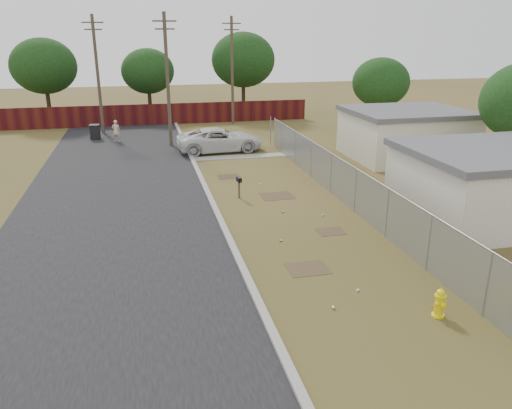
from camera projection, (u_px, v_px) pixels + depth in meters
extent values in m
plane|color=brown|center=(289.00, 217.00, 21.90)|extent=(120.00, 120.00, 0.00)
cube|color=black|center=(118.00, 179.00, 27.66)|extent=(9.00, 60.00, 0.02)
cube|color=#9F9B94|center=(199.00, 173.00, 28.60)|extent=(0.25, 60.00, 0.12)
cube|color=#9F9B94|center=(238.00, 157.00, 32.48)|extent=(6.20, 1.00, 0.03)
cylinder|color=gray|center=(488.00, 285.00, 13.95)|extent=(0.06, 0.06, 2.00)
cylinder|color=gray|center=(429.00, 243.00, 16.71)|extent=(0.06, 0.06, 2.00)
cylinder|color=gray|center=(387.00, 213.00, 19.47)|extent=(0.06, 0.06, 2.00)
cylinder|color=gray|center=(356.00, 191.00, 22.24)|extent=(0.06, 0.06, 2.00)
cylinder|color=gray|center=(331.00, 173.00, 25.00)|extent=(0.06, 0.06, 2.00)
cylinder|color=gray|center=(311.00, 159.00, 27.76)|extent=(0.06, 0.06, 2.00)
cylinder|color=gray|center=(295.00, 148.00, 30.52)|extent=(0.06, 0.06, 2.00)
cylinder|color=gray|center=(282.00, 138.00, 33.28)|extent=(0.06, 0.06, 2.00)
cylinder|color=gray|center=(271.00, 130.00, 36.04)|extent=(0.06, 0.06, 2.00)
cylinder|color=gray|center=(348.00, 164.00, 22.83)|extent=(0.04, 26.00, 0.04)
cube|color=#8E949A|center=(347.00, 184.00, 23.16)|extent=(0.01, 26.00, 2.00)
cube|color=black|center=(347.00, 199.00, 23.40)|extent=(0.03, 26.00, 0.60)
cube|color=#4C1610|center=(140.00, 115.00, 43.34)|extent=(30.00, 0.12, 1.80)
cylinder|color=brown|center=(168.00, 81.00, 34.30)|extent=(0.24, 0.24, 9.00)
cube|color=brown|center=(164.00, 21.00, 33.03)|extent=(1.60, 0.10, 0.10)
cube|color=brown|center=(165.00, 29.00, 33.19)|extent=(1.30, 0.10, 0.10)
cylinder|color=brown|center=(98.00, 76.00, 38.76)|extent=(0.24, 0.24, 9.00)
cube|color=brown|center=(92.00, 22.00, 37.48)|extent=(1.60, 0.10, 0.10)
cube|color=brown|center=(93.00, 29.00, 37.64)|extent=(1.30, 0.10, 0.10)
cylinder|color=brown|center=(232.00, 71.00, 42.95)|extent=(0.24, 0.24, 9.00)
cube|color=brown|center=(231.00, 23.00, 41.68)|extent=(1.60, 0.10, 0.10)
cube|color=brown|center=(232.00, 30.00, 41.84)|extent=(1.30, 0.10, 0.10)
cube|color=beige|center=(502.00, 186.00, 21.53)|extent=(8.00, 6.00, 2.80)
cube|color=#525257|center=(508.00, 151.00, 21.02)|extent=(8.32, 6.24, 0.30)
cube|color=beige|center=(406.00, 136.00, 31.97)|extent=(7.00, 6.00, 2.80)
cube|color=#525257|center=(408.00, 112.00, 31.47)|extent=(7.28, 6.24, 0.30)
cylinder|color=#352517|center=(49.00, 103.00, 45.06)|extent=(0.36, 0.36, 3.30)
ellipsoid|color=black|center=(44.00, 66.00, 44.01)|extent=(5.70, 5.70, 4.84)
cylinder|color=#352517|center=(150.00, 101.00, 47.98)|extent=(0.36, 0.36, 2.86)
ellipsoid|color=black|center=(148.00, 71.00, 47.07)|extent=(4.94, 4.94, 4.20)
cylinder|color=#352517|center=(243.00, 96.00, 48.88)|extent=(0.36, 0.36, 3.52)
ellipsoid|color=black|center=(243.00, 60.00, 47.75)|extent=(6.08, 6.08, 5.17)
cylinder|color=#352517|center=(378.00, 115.00, 40.82)|extent=(0.36, 0.36, 2.64)
ellipsoid|color=black|center=(381.00, 82.00, 39.98)|extent=(4.56, 4.56, 3.88)
cylinder|color=yellow|center=(438.00, 315.00, 14.25)|extent=(0.46, 0.46, 0.06)
cylinder|color=yellow|center=(439.00, 306.00, 14.14)|extent=(0.33, 0.33, 0.62)
cylinder|color=yellow|center=(440.00, 296.00, 14.04)|extent=(0.42, 0.42, 0.05)
sphere|color=yellow|center=(441.00, 293.00, 14.01)|extent=(0.31, 0.31, 0.24)
cylinder|color=yellow|center=(441.00, 289.00, 13.97)|extent=(0.05, 0.05, 0.06)
cylinder|color=yellow|center=(436.00, 305.00, 14.04)|extent=(0.14, 0.15, 0.12)
cylinder|color=yellow|center=(443.00, 302.00, 14.19)|extent=(0.14, 0.15, 0.12)
cylinder|color=yellow|center=(444.00, 305.00, 14.00)|extent=(0.18, 0.17, 0.15)
cube|color=brown|center=(239.00, 189.00, 24.32)|extent=(0.09, 0.09, 0.88)
cube|color=black|center=(239.00, 180.00, 24.17)|extent=(0.22, 0.44, 0.16)
cylinder|color=black|center=(239.00, 179.00, 24.14)|extent=(0.22, 0.44, 0.16)
cube|color=#AC1C0C|center=(241.00, 181.00, 23.97)|extent=(0.02, 0.04, 0.09)
imported|color=silver|center=(220.00, 140.00, 33.78)|extent=(5.93, 3.04, 1.60)
imported|color=beige|center=(116.00, 131.00, 36.74)|extent=(0.66, 0.51, 1.62)
cube|color=black|center=(95.00, 132.00, 37.71)|extent=(0.73, 0.73, 1.05)
cube|color=black|center=(94.00, 125.00, 37.53)|extent=(0.80, 0.80, 0.09)
cylinder|color=black|center=(99.00, 139.00, 37.57)|extent=(0.08, 0.22, 0.22)
cylinder|color=silver|center=(358.00, 290.00, 15.62)|extent=(0.12, 0.11, 0.07)
cylinder|color=#AEAFB3|center=(281.00, 241.00, 19.34)|extent=(0.11, 0.08, 0.07)
cylinder|color=silver|center=(322.00, 215.00, 22.05)|extent=(0.12, 0.10, 0.07)
cylinder|color=#AEAFB3|center=(334.00, 308.00, 14.62)|extent=(0.08, 0.11, 0.07)
cylinder|color=silver|center=(261.00, 184.00, 26.57)|extent=(0.09, 0.12, 0.07)
cylinder|color=#AEAFB3|center=(283.00, 212.00, 22.45)|extent=(0.12, 0.11, 0.07)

